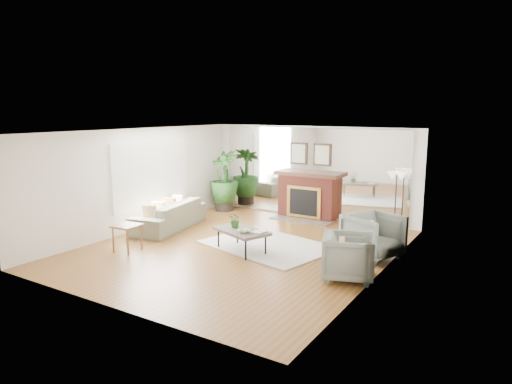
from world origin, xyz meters
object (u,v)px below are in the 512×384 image
Objects in this scene: armchair_front at (348,257)px; fireplace at (307,195)px; potted_ficus at (224,179)px; floor_lamp at (397,181)px; sofa at (169,215)px; coffee_table at (241,231)px; side_table at (127,229)px; armchair_back at (373,236)px.

fireplace is at bearing 14.29° from armchair_front.
potted_ficus is 4.94m from floor_lamp.
armchair_front is (5.05, -0.94, 0.06)m from sofa.
armchair_front is at bearing -33.44° from potted_ficus.
potted_ficus reaches higher than sofa.
coffee_table is at bearing -124.81° from floor_lamp.
side_table is (-4.50, -0.93, 0.08)m from armchair_front.
armchair_front reaches higher than coffee_table.
fireplace is at bearing 176.26° from floor_lamp.
sofa is (-2.60, 0.64, -0.10)m from coffee_table.
sofa reaches higher than side_table.
sofa is 5.07m from armchair_back.
armchair_front is (2.60, -3.75, -0.26)m from fireplace.
side_table is (-2.05, -1.23, 0.04)m from coffee_table.
potted_ficus is (-0.58, 4.29, 0.46)m from side_table.
floor_lamp is at bearing -3.74° from fireplace.
fireplace is at bearing 70.52° from armchair_back.
potted_ficus is (-5.09, 3.36, 0.54)m from armchair_front.
armchair_back is (5.05, 0.45, 0.11)m from sofa.
armchair_back is 5.48m from potted_ficus.
armchair_front is 6.12m from potted_ficus.
potted_ficus reaches higher than side_table.
sofa is at bearing 59.01° from armchair_front.
floor_lamp reaches higher than armchair_back.
side_table reaches higher than coffee_table.
floor_lamp reaches higher than armchair_front.
potted_ficus is at bearing -171.07° from fireplace.
sofa is 2.35× the size of armchair_back.
armchair_back is at bearing -20.43° from armchair_front.
armchair_back is at bearing -21.16° from potted_ficus.
side_table is at bearing -112.13° from fireplace.
armchair_front is at bearing -55.27° from fireplace.
fireplace is 2.51m from floor_lamp.
side_table is at bearing 4.87° from sofa.
sofa is 1.95m from side_table.
armchair_front is 0.50× the size of potted_ficus.
coffee_table is 1.39× the size of armchair_back.
armchair_front is at bearing -87.37° from floor_lamp.
coffee_table is at bearing 62.47° from armchair_front.
armchair_front is at bearing 68.02° from sofa.
fireplace is 2.08× the size of armchair_back.
sofa is 1.31× the size of potted_ficus.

